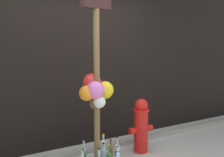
{
  "coord_description": "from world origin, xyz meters",
  "views": [
    {
      "loc": [
        -1.77,
        -2.66,
        1.73
      ],
      "look_at": [
        0.06,
        0.47,
        1.25
      ],
      "focal_mm": 43.6,
      "sensor_mm": 36.0,
      "label": 1
    }
  ],
  "objects": [
    {
      "name": "litter_3",
      "position": [
        0.7,
        1.12,
        0.0
      ],
      "size": [
        0.06,
        0.13,
        0.01
      ],
      "primitive_type": "cube",
      "rotation": [
        0.0,
        0.0,
        1.47
      ],
      "color": "tan",
      "rests_on": "ground_plane"
    },
    {
      "name": "bottle_0",
      "position": [
        -0.03,
        0.57,
        0.14
      ],
      "size": [
        0.07,
        0.07,
        0.33
      ],
      "color": "#B2DBEA",
      "rests_on": "ground_plane"
    },
    {
      "name": "litter_2",
      "position": [
        0.84,
        0.6,
        0.0
      ],
      "size": [
        0.13,
        0.13,
        0.01
      ],
      "primitive_type": "cube",
      "rotation": [
        0.0,
        0.0,
        0.5
      ],
      "color": "tan",
      "rests_on": "ground_plane"
    },
    {
      "name": "bottle_8",
      "position": [
        0.22,
        0.6,
        0.14
      ],
      "size": [
        0.08,
        0.08,
        0.36
      ],
      "color": "silver",
      "rests_on": "ground_plane"
    },
    {
      "name": "bottle_10",
      "position": [
        -0.25,
        0.74,
        0.13
      ],
      "size": [
        0.07,
        0.07,
        0.37
      ],
      "color": "#B2DBEA",
      "rests_on": "ground_plane"
    },
    {
      "name": "litter_0",
      "position": [
        1.63,
        1.0,
        0.0
      ],
      "size": [
        0.12,
        0.06,
        0.01
      ],
      "primitive_type": "cube",
      "rotation": [
        0.0,
        0.0,
        3.14
      ],
      "color": "#8C99B2",
      "rests_on": "ground_plane"
    },
    {
      "name": "curb_strip",
      "position": [
        0.0,
        1.08,
        0.04
      ],
      "size": [
        8.0,
        0.12,
        0.08
      ],
      "primitive_type": "cube",
      "color": "gray",
      "rests_on": "ground_plane"
    },
    {
      "name": "memorial_post",
      "position": [
        -0.18,
        0.48,
        1.29
      ],
      "size": [
        0.54,
        0.44,
        2.51
      ],
      "color": "brown",
      "rests_on": "ground_plane"
    },
    {
      "name": "fire_hydrant",
      "position": [
        0.72,
        0.7,
        0.43
      ],
      "size": [
        0.42,
        0.26,
        0.86
      ],
      "color": "red",
      "rests_on": "ground_plane"
    },
    {
      "name": "bottle_1",
      "position": [
        0.07,
        0.53,
        0.15
      ],
      "size": [
        0.06,
        0.06,
        0.37
      ],
      "color": "brown",
      "rests_on": "ground_plane"
    },
    {
      "name": "building_wall",
      "position": [
        0.0,
        1.56,
        1.79
      ],
      "size": [
        10.0,
        0.2,
        3.59
      ],
      "color": "black",
      "rests_on": "ground_plane"
    },
    {
      "name": "bottle_4",
      "position": [
        0.06,
        0.73,
        0.16
      ],
      "size": [
        0.08,
        0.08,
        0.39
      ],
      "color": "silver",
      "rests_on": "ground_plane"
    }
  ]
}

